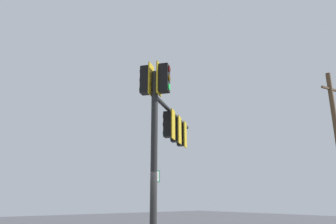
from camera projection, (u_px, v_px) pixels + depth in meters
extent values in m
cylinder|color=black|center=(154.00, 162.00, 9.04)|extent=(0.20, 0.20, 5.60)
cylinder|color=black|center=(174.00, 115.00, 11.69)|extent=(3.82, 2.75, 0.14)
cube|color=black|center=(146.00, 80.00, 9.80)|extent=(0.42, 0.42, 0.90)
cube|color=#B29319|center=(151.00, 80.00, 9.76)|extent=(0.38, 0.29, 1.04)
cylinder|color=#360503|center=(141.00, 72.00, 9.93)|extent=(0.18, 0.14, 0.20)
cylinder|color=#3C2703|center=(141.00, 81.00, 9.85)|extent=(0.18, 0.14, 0.20)
cylinder|color=green|center=(141.00, 90.00, 9.77)|extent=(0.18, 0.14, 0.20)
cube|color=black|center=(164.00, 78.00, 9.65)|extent=(0.42, 0.42, 0.90)
cube|color=#B29319|center=(159.00, 79.00, 9.69)|extent=(0.38, 0.29, 1.04)
cylinder|color=#360503|center=(169.00, 69.00, 9.68)|extent=(0.18, 0.14, 0.20)
cylinder|color=#3C2703|center=(169.00, 78.00, 9.60)|extent=(0.18, 0.14, 0.20)
cylinder|color=green|center=(169.00, 87.00, 9.52)|extent=(0.18, 0.14, 0.20)
cube|color=black|center=(168.00, 125.00, 10.86)|extent=(0.42, 0.42, 0.90)
cube|color=#B29319|center=(173.00, 124.00, 10.82)|extent=(0.38, 0.29, 1.04)
cylinder|color=#360503|center=(164.00, 117.00, 10.98)|extent=(0.18, 0.14, 0.20)
cylinder|color=#3C2703|center=(164.00, 125.00, 10.90)|extent=(0.18, 0.14, 0.20)
cylinder|color=green|center=(164.00, 133.00, 10.82)|extent=(0.18, 0.14, 0.20)
cube|color=black|center=(175.00, 130.00, 11.73)|extent=(0.42, 0.42, 0.90)
cube|color=#B29319|center=(180.00, 130.00, 11.69)|extent=(0.38, 0.29, 1.04)
cylinder|color=#360503|center=(171.00, 123.00, 11.85)|extent=(0.18, 0.14, 0.20)
cylinder|color=#3C2703|center=(171.00, 130.00, 11.77)|extent=(0.18, 0.14, 0.20)
cylinder|color=green|center=(171.00, 138.00, 11.69)|extent=(0.18, 0.14, 0.20)
cube|color=black|center=(181.00, 135.00, 12.60)|extent=(0.42, 0.42, 0.90)
cube|color=#B29319|center=(185.00, 135.00, 12.56)|extent=(0.38, 0.30, 1.04)
cylinder|color=#360503|center=(177.00, 128.00, 12.72)|extent=(0.18, 0.14, 0.20)
cylinder|color=#3C2703|center=(177.00, 135.00, 12.64)|extent=(0.18, 0.14, 0.20)
cylinder|color=green|center=(177.00, 142.00, 12.56)|extent=(0.18, 0.14, 0.20)
cube|color=#4C3823|center=(330.00, 89.00, 19.35)|extent=(1.61, 0.38, 0.12)
cylinder|color=slate|center=(154.00, 208.00, 11.55)|extent=(0.07, 0.07, 2.85)
cube|color=#0C7238|center=(155.00, 176.00, 11.83)|extent=(0.36, 0.13, 0.44)
cube|color=white|center=(155.00, 176.00, 11.81)|extent=(0.30, 0.10, 0.38)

